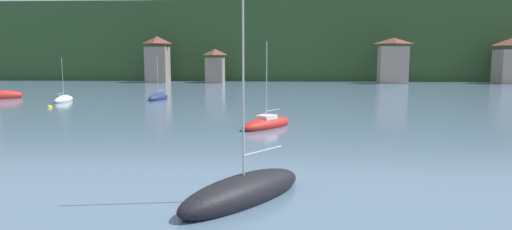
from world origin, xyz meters
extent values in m
cube|color=#2D4C28|center=(0.00, 137.95, 8.72)|extent=(352.00, 47.23, 17.43)
ellipsoid|color=#264223|center=(41.08, 149.75, 6.10)|extent=(246.40, 33.06, 40.19)
cube|color=gray|center=(-23.99, 108.50, 3.65)|extent=(4.35, 4.34, 7.30)
pyramid|color=brown|center=(-23.99, 108.50, 8.71)|extent=(4.56, 4.56, 1.52)
cube|color=gray|center=(-11.99, 108.53, 2.56)|extent=(3.55, 4.39, 5.11)
pyramid|color=brown|center=(-11.99, 108.53, 6.27)|extent=(3.72, 4.61, 1.24)
cube|color=gray|center=(23.99, 108.02, 3.68)|extent=(5.55, 3.38, 7.36)
pyramid|color=brown|center=(23.99, 108.02, 8.46)|extent=(5.82, 3.55, 1.18)
ellipsoid|color=white|center=(-24.85, 69.24, 0.22)|extent=(1.23, 4.18, 0.98)
cylinder|color=#B7B7BC|center=(-24.85, 69.24, 2.92)|extent=(0.05, 0.05, 4.86)
cylinder|color=#ADADB2|center=(-24.84, 68.45, 1.07)|extent=(0.06, 1.58, 0.05)
cube|color=silver|center=(-24.85, 69.24, 0.63)|extent=(0.69, 1.19, 0.28)
ellipsoid|color=navy|center=(-13.95, 71.99, 0.26)|extent=(2.35, 4.58, 1.15)
cylinder|color=#B7B7BC|center=(-13.95, 71.99, 3.01)|extent=(0.05, 0.05, 4.88)
cylinder|color=#ADADB2|center=(-13.77, 72.78, 1.16)|extent=(0.42, 1.59, 0.05)
ellipsoid|color=red|center=(0.44, 50.83, 0.25)|extent=(4.69, 5.52, 1.12)
cylinder|color=#B7B7BC|center=(0.44, 50.83, 3.60)|extent=(0.07, 0.07, 6.09)
cylinder|color=#ADADB2|center=(0.94, 51.53, 1.29)|extent=(1.06, 1.43, 0.06)
cube|color=silver|center=(0.44, 50.83, 0.77)|extent=(1.73, 1.79, 0.42)
ellipsoid|color=black|center=(0.11, 33.03, 0.31)|extent=(5.43, 6.39, 1.39)
cylinder|color=#B7B7BC|center=(0.11, 33.03, 5.15)|extent=(0.08, 0.08, 8.92)
cylinder|color=#ADADB2|center=(0.82, 33.99, 1.77)|extent=(1.49, 1.96, 0.07)
sphere|color=yellow|center=(-23.33, 62.90, 0.00)|extent=(0.55, 0.55, 0.55)
camera|label=1|loc=(1.51, 16.20, 5.60)|focal=31.51mm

